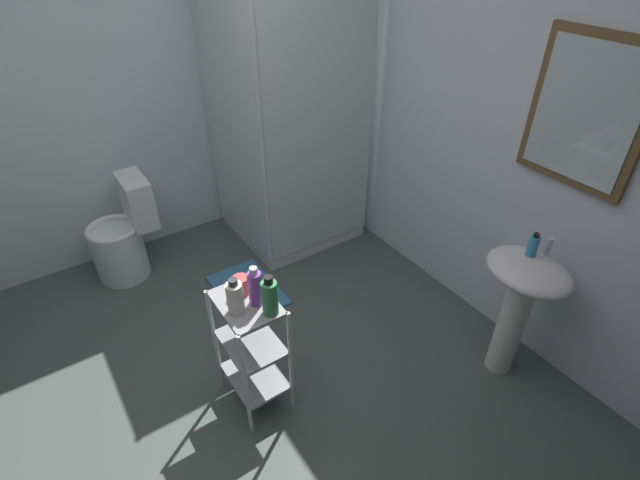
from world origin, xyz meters
TOP-DOWN VIEW (x-y plane):
  - ground_plane at (0.00, 0.00)m, footprint 4.20×4.20m
  - wall_back at (0.01, 1.85)m, footprint 4.20×0.14m
  - wall_left at (-1.85, 0.00)m, footprint 0.10×4.20m
  - shower_stall at (-1.23, 1.17)m, footprint 0.92×0.92m
  - pedestal_sink at (0.70, 1.52)m, footprint 0.46×0.37m
  - sink_faucet at (0.70, 1.64)m, footprint 0.03×0.03m
  - toilet at (-1.48, -0.07)m, footprint 0.37×0.49m
  - storage_cart at (0.07, 0.19)m, footprint 0.38×0.28m
  - hand_soap_bottle at (0.66, 1.56)m, footprint 0.05×0.05m
  - body_wash_bottle_green at (0.20, 0.26)m, footprint 0.08×0.08m
  - conditioner_bottle_purple at (0.11, 0.23)m, footprint 0.07×0.07m
  - lotion_bottle_white at (0.10, 0.13)m, footprint 0.08×0.08m
  - rinse_cup at (-0.00, 0.21)m, footprint 0.08×0.08m
  - bath_mat at (-0.78, 0.56)m, footprint 0.60×0.40m

SIDE VIEW (x-z plane):
  - ground_plane at x=0.00m, z-range -0.02..0.00m
  - bath_mat at x=-0.78m, z-range 0.00..0.02m
  - toilet at x=-1.48m, z-range -0.07..0.69m
  - storage_cart at x=0.07m, z-range 0.07..0.81m
  - shower_stall at x=-1.23m, z-range -0.54..1.46m
  - pedestal_sink at x=0.70m, z-range 0.17..0.98m
  - rinse_cup at x=0.00m, z-range 0.74..0.84m
  - lotion_bottle_white at x=0.10m, z-range 0.73..0.92m
  - conditioner_bottle_purple at x=0.11m, z-range 0.73..0.94m
  - body_wash_bottle_green at x=0.20m, z-range 0.73..0.95m
  - sink_faucet at x=0.70m, z-range 0.81..0.91m
  - hand_soap_bottle at x=0.66m, z-range 0.80..0.94m
  - wall_left at x=-1.85m, z-range 0.00..2.50m
  - wall_back at x=0.01m, z-range 0.00..2.50m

